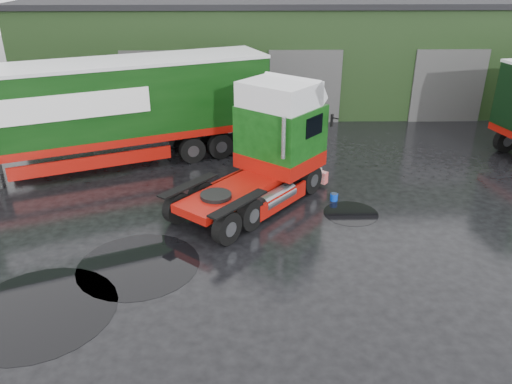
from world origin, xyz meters
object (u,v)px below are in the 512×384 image
at_px(tree_back_b, 380,20).
at_px(trailer_left, 101,115).
at_px(tree_back_a, 186,8).
at_px(wash_bucket, 334,197).
at_px(warehouse, 295,48).
at_px(hero_tractor, 248,151).

bearing_deg(tree_back_b, trailer_left, -128.12).
bearing_deg(tree_back_a, trailer_left, -93.85).
xyz_separation_m(wash_bucket, tree_back_a, (-8.09, 26.17, 4.61)).
bearing_deg(trailer_left, tree_back_b, -60.59).
height_order(tree_back_a, tree_back_b, tree_back_a).
xyz_separation_m(warehouse, tree_back_a, (-8.00, 10.00, 1.59)).
height_order(trailer_left, tree_back_a, tree_back_a).
bearing_deg(hero_tractor, warehouse, 118.89).
bearing_deg(tree_back_a, warehouse, -51.34).
xyz_separation_m(trailer_left, tree_back_a, (1.50, 22.30, 2.44)).
relative_size(hero_tractor, wash_bucket, 24.11).
bearing_deg(trailer_left, hero_tractor, -146.84).
bearing_deg(tree_back_a, wash_bucket, -72.83).
relative_size(warehouse, tree_back_a, 3.41).
xyz_separation_m(wash_bucket, tree_back_b, (7.91, 26.17, 3.61)).
relative_size(tree_back_a, tree_back_b, 1.27).
bearing_deg(tree_back_b, tree_back_a, 180.00).
distance_m(trailer_left, tree_back_a, 22.49).
height_order(hero_tractor, trailer_left, trailer_left).
bearing_deg(warehouse, tree_back_a, 128.66).
bearing_deg(hero_tractor, trailer_left, -174.51).
relative_size(trailer_left, tree_back_b, 1.98).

